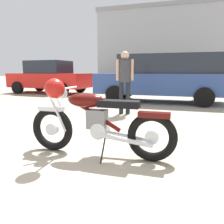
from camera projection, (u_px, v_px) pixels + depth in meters
ground_plane at (87, 146)px, 3.46m from camera, size 80.00×80.00×0.00m
vintage_motorcycle at (94, 121)px, 3.00m from camera, size 2.08×0.73×1.07m
bystander at (125, 76)px, 5.89m from camera, size 0.44×0.30×1.66m
silver_sedan_mid at (49, 77)px, 11.66m from camera, size 4.22×1.96×1.67m
blue_hatchback_right at (217, 75)px, 13.55m from camera, size 4.94×2.61×1.74m
red_hatchback_near at (165, 74)px, 15.93m from camera, size 4.76×2.09×1.74m
pale_sedan_back at (163, 77)px, 8.26m from camera, size 4.83×2.26×1.74m
industrial_building at (162, 47)px, 34.29m from camera, size 17.90×14.25×17.46m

